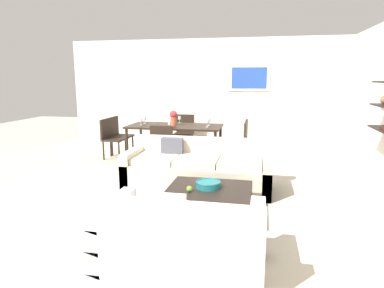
{
  "coord_description": "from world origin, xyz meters",
  "views": [
    {
      "loc": [
        1.04,
        -4.81,
        1.76
      ],
      "look_at": [
        -0.01,
        0.2,
        0.75
      ],
      "focal_mm": 31.43,
      "sensor_mm": 36.0,
      "label": 1
    }
  ],
  "objects_px": {
    "loveseat_white": "(181,240)",
    "dining_chair_foot": "(163,144)",
    "sofa_beige": "(198,170)",
    "dining_chair_left_near": "(110,136)",
    "decorative_bowl": "(208,184)",
    "dining_chair_head": "(184,130)",
    "apple_on_coffee_table": "(189,189)",
    "dining_chair_left_far": "(119,133)",
    "wine_glass_right_near": "(207,121)",
    "wine_glass_head": "(180,118)",
    "dining_table": "(175,128)",
    "wine_glass_foot": "(169,123)",
    "dining_chair_right_near": "(239,141)",
    "dining_chair_right_far": "(241,137)",
    "wine_glass_left_far": "(145,119)",
    "wine_glass_left_near": "(141,121)",
    "centerpiece_vase": "(173,117)",
    "coffee_table": "(209,204)",
    "wine_glass_right_far": "(209,121)"
  },
  "relations": [
    {
      "from": "apple_on_coffee_table",
      "to": "dining_chair_right_near",
      "type": "xyz_separation_m",
      "value": [
        0.41,
        2.9,
        0.09
      ]
    },
    {
      "from": "loveseat_white",
      "to": "dining_chair_foot",
      "type": "xyz_separation_m",
      "value": [
        -1.16,
        3.31,
        0.21
      ]
    },
    {
      "from": "dining_chair_left_near",
      "to": "wine_glass_left_far",
      "type": "xyz_separation_m",
      "value": [
        0.68,
        0.34,
        0.35
      ]
    },
    {
      "from": "apple_on_coffee_table",
      "to": "dining_chair_left_near",
      "type": "bearing_deg",
      "value": 129.74
    },
    {
      "from": "dining_chair_right_far",
      "to": "dining_chair_foot",
      "type": "bearing_deg",
      "value": -141.86
    },
    {
      "from": "loveseat_white",
      "to": "decorative_bowl",
      "type": "height_order",
      "value": "loveseat_white"
    },
    {
      "from": "dining_chair_head",
      "to": "wine_glass_head",
      "type": "height_order",
      "value": "wine_glass_head"
    },
    {
      "from": "dining_chair_right_far",
      "to": "wine_glass_foot",
      "type": "relative_size",
      "value": 5.42
    },
    {
      "from": "loveseat_white",
      "to": "wine_glass_left_far",
      "type": "bearing_deg",
      "value": 113.56
    },
    {
      "from": "sofa_beige",
      "to": "wine_glass_head",
      "type": "distance_m",
      "value": 2.48
    },
    {
      "from": "decorative_bowl",
      "to": "wine_glass_head",
      "type": "bearing_deg",
      "value": 109.86
    },
    {
      "from": "sofa_beige",
      "to": "decorative_bowl",
      "type": "xyz_separation_m",
      "value": [
        0.34,
        -1.08,
        0.13
      ]
    },
    {
      "from": "dining_chair_right_near",
      "to": "centerpiece_vase",
      "type": "xyz_separation_m",
      "value": [
        -1.43,
        0.2,
        0.42
      ]
    },
    {
      "from": "coffee_table",
      "to": "wine_glass_right_far",
      "type": "xyz_separation_m",
      "value": [
        -0.49,
        3.1,
        0.67
      ]
    },
    {
      "from": "sofa_beige",
      "to": "dining_chair_head",
      "type": "distance_m",
      "value": 2.86
    },
    {
      "from": "dining_chair_right_far",
      "to": "wine_glass_right_near",
      "type": "distance_m",
      "value": 0.84
    },
    {
      "from": "dining_table",
      "to": "wine_glass_foot",
      "type": "bearing_deg",
      "value": -90.0
    },
    {
      "from": "sofa_beige",
      "to": "dining_chair_left_near",
      "type": "distance_m",
      "value": 2.79
    },
    {
      "from": "dining_chair_head",
      "to": "apple_on_coffee_table",
      "type": "bearing_deg",
      "value": -75.95
    },
    {
      "from": "dining_chair_left_far",
      "to": "dining_chair_right_far",
      "type": "height_order",
      "value": "same"
    },
    {
      "from": "decorative_bowl",
      "to": "wine_glass_foot",
      "type": "xyz_separation_m",
      "value": [
        -1.2,
        2.49,
        0.43
      ]
    },
    {
      "from": "dining_table",
      "to": "dining_chair_head",
      "type": "distance_m",
      "value": 0.91
    },
    {
      "from": "apple_on_coffee_table",
      "to": "dining_chair_right_far",
      "type": "distance_m",
      "value": 3.36
    },
    {
      "from": "sofa_beige",
      "to": "wine_glass_left_far",
      "type": "bearing_deg",
      "value": 129.18
    },
    {
      "from": "apple_on_coffee_table",
      "to": "coffee_table",
      "type": "bearing_deg",
      "value": 31.49
    },
    {
      "from": "dining_table",
      "to": "wine_glass_left_far",
      "type": "distance_m",
      "value": 0.76
    },
    {
      "from": "dining_chair_head",
      "to": "dining_chair_right_near",
      "type": "bearing_deg",
      "value": -38.14
    },
    {
      "from": "coffee_table",
      "to": "dining_chair_head",
      "type": "bearing_deg",
      "value": 107.5
    },
    {
      "from": "wine_glass_head",
      "to": "wine_glass_right_far",
      "type": "bearing_deg",
      "value": -22.63
    },
    {
      "from": "dining_chair_left_near",
      "to": "wine_glass_right_near",
      "type": "xyz_separation_m",
      "value": [
        2.14,
        0.1,
        0.37
      ]
    },
    {
      "from": "wine_glass_left_near",
      "to": "centerpiece_vase",
      "type": "bearing_deg",
      "value": 8.03
    },
    {
      "from": "dining_chair_left_near",
      "to": "dining_chair_left_far",
      "type": "bearing_deg",
      "value": 90.0
    },
    {
      "from": "decorative_bowl",
      "to": "centerpiece_vase",
      "type": "xyz_separation_m",
      "value": [
        -1.23,
        2.89,
        0.5
      ]
    },
    {
      "from": "loveseat_white",
      "to": "dining_chair_foot",
      "type": "relative_size",
      "value": 1.71
    },
    {
      "from": "dining_table",
      "to": "dining_chair_left_near",
      "type": "xyz_separation_m",
      "value": [
        -1.41,
        -0.22,
        -0.18
      ]
    },
    {
      "from": "apple_on_coffee_table",
      "to": "dining_table",
      "type": "distance_m",
      "value": 3.29
    },
    {
      "from": "dining_chair_foot",
      "to": "wine_glass_head",
      "type": "relative_size",
      "value": 5.78
    },
    {
      "from": "loveseat_white",
      "to": "dining_chair_left_near",
      "type": "xyz_separation_m",
      "value": [
        -2.56,
        3.98,
        0.21
      ]
    },
    {
      "from": "decorative_bowl",
      "to": "sofa_beige",
      "type": "bearing_deg",
      "value": 107.62
    },
    {
      "from": "sofa_beige",
      "to": "coffee_table",
      "type": "relative_size",
      "value": 2.19
    },
    {
      "from": "dining_chair_left_far",
      "to": "wine_glass_right_near",
      "type": "distance_m",
      "value": 2.19
    },
    {
      "from": "dining_table",
      "to": "dining_chair_right_near",
      "type": "height_order",
      "value": "dining_chair_right_near"
    },
    {
      "from": "loveseat_white",
      "to": "wine_glass_head",
      "type": "xyz_separation_m",
      "value": [
        -1.16,
        4.62,
        0.56
      ]
    },
    {
      "from": "coffee_table",
      "to": "dining_chair_head",
      "type": "xyz_separation_m",
      "value": [
        -1.22,
        3.88,
        0.31
      ]
    },
    {
      "from": "wine_glass_head",
      "to": "wine_glass_left_near",
      "type": "distance_m",
      "value": 0.91
    },
    {
      "from": "dining_chair_left_near",
      "to": "dining_chair_right_near",
      "type": "xyz_separation_m",
      "value": [
        2.82,
        0.0,
        0.0
      ]
    },
    {
      "from": "apple_on_coffee_table",
      "to": "dining_chair_left_far",
      "type": "height_order",
      "value": "dining_chair_left_far"
    },
    {
      "from": "sofa_beige",
      "to": "dining_chair_left_near",
      "type": "xyz_separation_m",
      "value": [
        -2.27,
        1.61,
        0.21
      ]
    },
    {
      "from": "dining_chair_right_far",
      "to": "centerpiece_vase",
      "type": "bearing_deg",
      "value": -170.59
    },
    {
      "from": "dining_table",
      "to": "wine_glass_right_near",
      "type": "bearing_deg",
      "value": -9.33
    }
  ]
}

